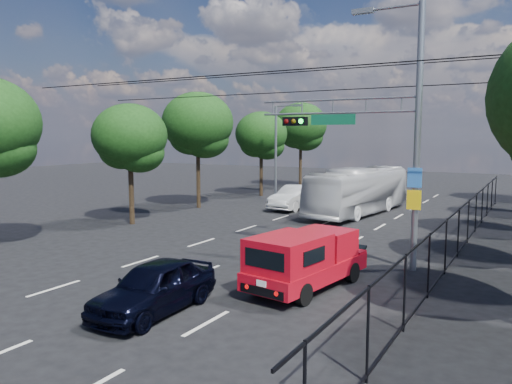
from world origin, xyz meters
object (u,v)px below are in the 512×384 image
Objects in this scene: red_pickup at (306,258)px; navy_hatchback at (154,287)px; signal_mast at (384,126)px; white_van at (295,197)px; white_bus at (359,191)px.

red_pickup reaches higher than navy_hatchback.
red_pickup is 4.91m from navy_hatchback.
signal_mast is at bearing 72.30° from red_pickup.
white_van is (-7.83, 15.70, -0.21)m from red_pickup.
signal_mast is 15.50m from white_van.
red_pickup is 1.24× the size of navy_hatchback.
navy_hatchback is 0.88× the size of white_van.
white_bus reaches higher than white_van.
navy_hatchback is 0.40× the size of white_bus.
signal_mast is 10.04m from navy_hatchback.
red_pickup is 1.09× the size of white_van.
signal_mast reaches higher than red_pickup.
red_pickup is at bearing -71.49° from white_bus.
signal_mast reaches higher than white_van.
white_van is at bearing 127.79° from signal_mast.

